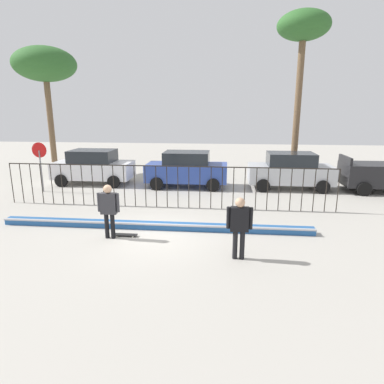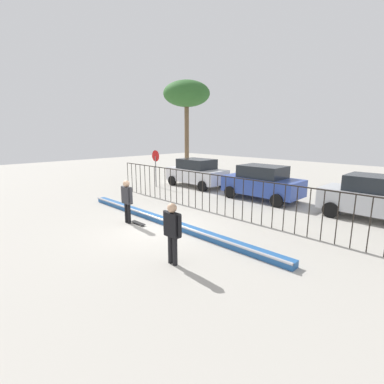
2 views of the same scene
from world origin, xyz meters
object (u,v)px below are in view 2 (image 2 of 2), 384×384
at_px(skateboard, 138,223).
at_px(stop_sign, 156,163).
at_px(parked_car_silver, 377,198).
at_px(palm_tree_short, 187,95).
at_px(camera_operator, 172,228).
at_px(parked_car_blue, 262,182).
at_px(skateboarder, 127,198).
at_px(parked_car_white, 196,172).

height_order(skateboard, stop_sign, stop_sign).
xyz_separation_m(parked_car_silver, palm_tree_short, (-14.38, 2.69, 5.65)).
bearing_deg(camera_operator, parked_car_blue, -28.34).
bearing_deg(skateboard, stop_sign, 155.60).
relative_size(parked_car_blue, palm_tree_short, 0.55).
distance_m(skateboard, parked_car_silver, 10.06).
relative_size(camera_operator, parked_car_blue, 0.41).
relative_size(camera_operator, palm_tree_short, 0.23).
height_order(skateboarder, camera_operator, skateboarder).
relative_size(stop_sign, palm_tree_short, 0.32).
xyz_separation_m(skateboarder, palm_tree_short, (-7.31, 10.39, 5.55)).
bearing_deg(palm_tree_short, camera_operator, -45.23).
bearing_deg(parked_car_white, parked_car_blue, 0.65).
height_order(parked_car_white, stop_sign, stop_sign).
height_order(camera_operator, palm_tree_short, palm_tree_short).
bearing_deg(parked_car_silver, parked_car_white, 178.71).
bearing_deg(parked_car_blue, skateboarder, -97.84).
height_order(skateboarder, parked_car_silver, parked_car_silver).
height_order(parked_car_white, parked_car_blue, same).
relative_size(skateboarder, parked_car_blue, 0.42).
bearing_deg(parked_car_white, skateboarder, -61.86).
bearing_deg(skateboarder, parked_car_white, 87.09).
bearing_deg(skateboarder, skateboard, -5.89).
xyz_separation_m(parked_car_silver, stop_sign, (-12.61, -1.95, 0.64)).
xyz_separation_m(camera_operator, parked_car_silver, (2.95, 8.82, -0.10)).
bearing_deg(parked_car_silver, palm_tree_short, 168.70).
height_order(skateboarder, skateboard, skateboarder).
relative_size(skateboard, parked_car_white, 0.19).
distance_m(camera_operator, parked_car_white, 11.84).
bearing_deg(palm_tree_short, parked_car_silver, -10.61).
bearing_deg(stop_sign, camera_operator, -35.45).
distance_m(camera_operator, parked_car_blue, 9.06).
bearing_deg(parked_car_silver, parked_car_blue, -179.57).
height_order(skateboard, parked_car_white, parked_car_white).
height_order(skateboarder, stop_sign, stop_sign).
bearing_deg(parked_car_blue, palm_tree_short, 166.84).
xyz_separation_m(parked_car_white, parked_car_blue, (5.28, -0.22, 0.00)).
distance_m(skateboard, palm_tree_short, 14.40).
bearing_deg(parked_car_silver, skateboarder, -133.26).
height_order(stop_sign, palm_tree_short, palm_tree_short).
bearing_deg(skateboard, parked_car_white, 136.80).
height_order(camera_operator, parked_car_white, parked_car_white).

